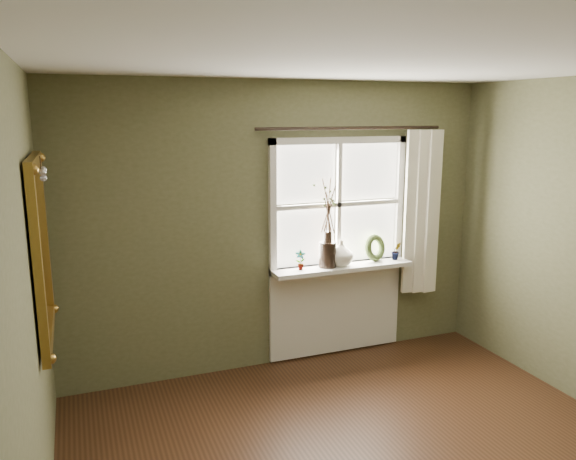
# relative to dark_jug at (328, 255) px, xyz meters

# --- Properties ---
(ceiling) EXTENTS (4.50, 4.50, 0.00)m
(ceiling) POSITION_rel_dark_jug_xyz_m (-0.40, -2.12, 1.56)
(ceiling) COLOR silver
(ceiling) RESTS_ON ground
(wall_back) EXTENTS (4.00, 0.10, 2.60)m
(wall_back) POSITION_rel_dark_jug_xyz_m (-0.40, 0.18, 0.26)
(wall_back) COLOR #5F603F
(wall_back) RESTS_ON ground
(wall_left) EXTENTS (0.10, 4.50, 2.60)m
(wall_left) POSITION_rel_dark_jug_xyz_m (-2.45, -2.12, 0.26)
(wall_left) COLOR #5F603F
(wall_left) RESTS_ON ground
(window_frame) EXTENTS (1.36, 0.06, 1.24)m
(window_frame) POSITION_rel_dark_jug_xyz_m (0.15, 0.11, 0.44)
(window_frame) COLOR white
(window_frame) RESTS_ON wall_back
(window_sill) EXTENTS (1.36, 0.26, 0.04)m
(window_sill) POSITION_rel_dark_jug_xyz_m (0.15, 0.00, -0.14)
(window_sill) COLOR white
(window_sill) RESTS_ON wall_back
(window_apron) EXTENTS (1.36, 0.04, 0.88)m
(window_apron) POSITION_rel_dark_jug_xyz_m (0.15, 0.11, -0.58)
(window_apron) COLOR white
(window_apron) RESTS_ON ground
(dark_jug) EXTENTS (0.18, 0.18, 0.24)m
(dark_jug) POSITION_rel_dark_jug_xyz_m (0.00, 0.00, 0.00)
(dark_jug) COLOR black
(dark_jug) RESTS_ON window_sill
(cream_vase) EXTENTS (0.26, 0.26, 0.24)m
(cream_vase) POSITION_rel_dark_jug_xyz_m (0.14, 0.00, 0.00)
(cream_vase) COLOR silver
(cream_vase) RESTS_ON window_sill
(wreath) EXTENTS (0.29, 0.20, 0.27)m
(wreath) POSITION_rel_dark_jug_xyz_m (0.52, 0.04, -0.02)
(wreath) COLOR #34441E
(wreath) RESTS_ON window_sill
(potted_plant_left) EXTENTS (0.11, 0.09, 0.18)m
(potted_plant_left) POSITION_rel_dark_jug_xyz_m (-0.27, 0.00, -0.03)
(potted_plant_left) COLOR #34441E
(potted_plant_left) RESTS_ON window_sill
(potted_plant_right) EXTENTS (0.10, 0.09, 0.17)m
(potted_plant_right) POSITION_rel_dark_jug_xyz_m (0.73, 0.00, -0.03)
(potted_plant_right) COLOR #34441E
(potted_plant_right) RESTS_ON window_sill
(curtain) EXTENTS (0.36, 0.12, 1.59)m
(curtain) POSITION_rel_dark_jug_xyz_m (0.99, 0.01, 0.33)
(curtain) COLOR white
(curtain) RESTS_ON wall_back
(curtain_rod) EXTENTS (1.84, 0.03, 0.03)m
(curtain_rod) POSITION_rel_dark_jug_xyz_m (0.25, 0.05, 1.14)
(curtain_rod) COLOR black
(curtain_rod) RESTS_ON wall_back
(gilt_mirror) EXTENTS (0.10, 1.01, 1.20)m
(gilt_mirror) POSITION_rel_dark_jug_xyz_m (-2.36, -0.71, 0.42)
(gilt_mirror) COLOR white
(gilt_mirror) RESTS_ON wall_left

